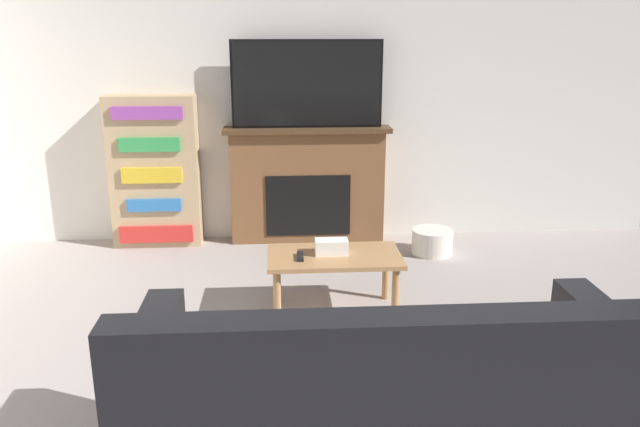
% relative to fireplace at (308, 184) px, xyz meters
% --- Properties ---
extents(wall_back, '(6.56, 0.06, 2.70)m').
position_rel_fireplace_xyz_m(wall_back, '(-0.04, 0.14, 0.83)').
color(wall_back, silver).
rests_on(wall_back, ground_plane).
extents(fireplace, '(1.47, 0.28, 1.04)m').
position_rel_fireplace_xyz_m(fireplace, '(0.00, 0.00, 0.00)').
color(fireplace, brown).
rests_on(fireplace, ground_plane).
extents(tv, '(1.30, 0.03, 0.75)m').
position_rel_fireplace_xyz_m(tv, '(0.00, -0.02, 0.89)').
color(tv, black).
rests_on(tv, fireplace).
extents(couch, '(2.07, 0.88, 0.95)m').
position_rel_fireplace_xyz_m(couch, '(0.17, -3.25, -0.21)').
color(couch, black).
rests_on(couch, ground_plane).
extents(coffee_table, '(0.90, 0.50, 0.42)m').
position_rel_fireplace_xyz_m(coffee_table, '(0.11, -1.54, -0.17)').
color(coffee_table, '#A87A4C').
rests_on(coffee_table, ground_plane).
extents(tissue_box, '(0.22, 0.12, 0.10)m').
position_rel_fireplace_xyz_m(tissue_box, '(0.09, -1.52, -0.06)').
color(tissue_box, white).
rests_on(tissue_box, coffee_table).
extents(remote_control, '(0.04, 0.15, 0.02)m').
position_rel_fireplace_xyz_m(remote_control, '(-0.12, -1.59, -0.10)').
color(remote_control, black).
rests_on(remote_control, coffee_table).
extents(bookshelf, '(0.77, 0.29, 1.33)m').
position_rel_fireplace_xyz_m(bookshelf, '(-1.34, -0.02, 0.14)').
color(bookshelf, tan).
rests_on(bookshelf, ground_plane).
extents(storage_basket, '(0.35, 0.35, 0.21)m').
position_rel_fireplace_xyz_m(storage_basket, '(1.06, -0.44, -0.42)').
color(storage_basket, silver).
rests_on(storage_basket, ground_plane).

